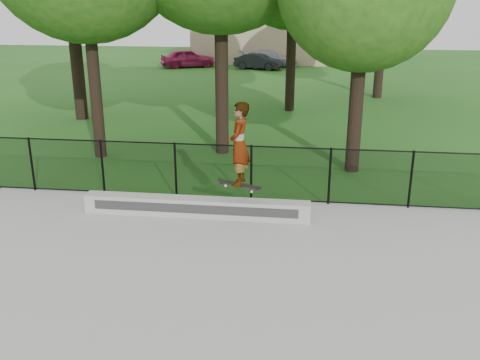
{
  "coord_description": "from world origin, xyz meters",
  "views": [
    {
      "loc": [
        1.39,
        -7.1,
        5.14
      ],
      "look_at": [
        -0.07,
        4.2,
        1.2
      ],
      "focal_mm": 40.0,
      "sensor_mm": 36.0,
      "label": 1
    }
  ],
  "objects": [
    {
      "name": "ground",
      "position": [
        0.0,
        0.0,
        0.0
      ],
      "size": [
        100.0,
        100.0,
        0.0
      ],
      "primitive_type": "plane",
      "color": "#235718",
      "rests_on": "ground"
    },
    {
      "name": "concrete_slab",
      "position": [
        0.0,
        0.0,
        0.03
      ],
      "size": [
        14.0,
        12.0,
        0.06
      ],
      "primitive_type": "cube",
      "color": "#A5A6A1",
      "rests_on": "ground"
    },
    {
      "name": "grind_ledge",
      "position": [
        -1.22,
        4.7,
        0.29
      ],
      "size": [
        5.52,
        0.4,
        0.45
      ],
      "primitive_type": "cube",
      "color": "#B2B2AD",
      "rests_on": "concrete_slab"
    },
    {
      "name": "car_a",
      "position": [
        -7.8,
        33.14,
        0.69
      ],
      "size": [
        4.33,
        3.15,
        1.38
      ],
      "primitive_type": "imported",
      "rotation": [
        0.0,
        0.0,
        2.0
      ],
      "color": "#991B45",
      "rests_on": "ground"
    },
    {
      "name": "car_b",
      "position": [
        -2.39,
        32.66,
        0.58
      ],
      "size": [
        3.37,
        1.98,
        1.15
      ],
      "primitive_type": "imported",
      "rotation": [
        0.0,
        0.0,
        1.31
      ],
      "color": "black",
      "rests_on": "ground"
    },
    {
      "name": "car_c",
      "position": [
        -1.71,
        33.95,
        0.63
      ],
      "size": [
        4.36,
        3.03,
        1.26
      ],
      "primitive_type": "imported",
      "rotation": [
        0.0,
        0.0,
        1.92
      ],
      "color": "#A1A8B7",
      "rests_on": "ground"
    },
    {
      "name": "skater_airborne",
      "position": [
        -0.12,
        4.44,
        1.95
      ],
      "size": [
        0.84,
        0.72,
        2.07
      ],
      "color": "black",
      "rests_on": "ground"
    },
    {
      "name": "chainlink_fence",
      "position": [
        0.0,
        5.9,
        0.81
      ],
      "size": [
        16.06,
        0.06,
        1.5
      ],
      "color": "black",
      "rests_on": "concrete_slab"
    },
    {
      "name": "distant_building",
      "position": [
        -2.0,
        38.0,
        2.16
      ],
      "size": [
        12.4,
        6.4,
        4.3
      ],
      "color": "tan",
      "rests_on": "ground"
    }
  ]
}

